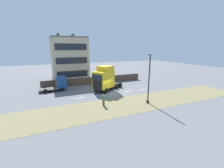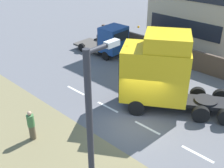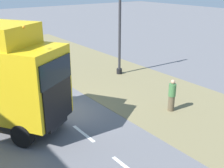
% 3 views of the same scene
% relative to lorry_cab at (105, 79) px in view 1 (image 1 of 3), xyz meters
% --- Properties ---
extents(ground_plane, '(120.00, 120.00, 0.00)m').
position_rel_lorry_cab_xyz_m(ground_plane, '(-2.22, -0.25, -2.49)').
color(ground_plane, slate).
rests_on(ground_plane, ground).
extents(grass_verge, '(7.00, 44.00, 0.01)m').
position_rel_lorry_cab_xyz_m(grass_verge, '(-8.22, -0.25, -2.48)').
color(grass_verge, olive).
rests_on(grass_verge, ground).
extents(lane_markings, '(0.16, 14.60, 0.00)m').
position_rel_lorry_cab_xyz_m(lane_markings, '(-2.22, -0.95, -2.49)').
color(lane_markings, white).
rests_on(lane_markings, ground).
extents(boundary_wall, '(0.25, 24.00, 1.66)m').
position_rel_lorry_cab_xyz_m(boundary_wall, '(6.78, -0.25, -1.66)').
color(boundary_wall, '#4C3D33').
rests_on(boundary_wall, ground).
extents(building_block, '(11.56, 8.71, 12.16)m').
position_rel_lorry_cab_xyz_m(building_block, '(16.07, 4.39, 3.05)').
color(building_block, '#C1B293').
rests_on(building_block, ground).
extents(lorry_cab, '(5.88, 7.20, 5.09)m').
position_rel_lorry_cab_xyz_m(lorry_cab, '(0.00, 0.00, 0.00)').
color(lorry_cab, black).
rests_on(lorry_cab, ground).
extents(flatbed_truck, '(2.40, 5.20, 2.78)m').
position_rel_lorry_cab_xyz_m(flatbed_truck, '(4.18, 8.19, -1.03)').
color(flatbed_truck, navy).
rests_on(flatbed_truck, ground).
extents(parked_car, '(2.25, 4.48, 1.95)m').
position_rel_lorry_cab_xyz_m(parked_car, '(8.55, -4.01, -1.53)').
color(parked_car, maroon).
rests_on(parked_car, ground).
extents(lamp_post, '(1.33, 0.41, 7.49)m').
position_rel_lorry_cab_xyz_m(lamp_post, '(-8.94, -3.69, 0.89)').
color(lamp_post, black).
rests_on(lamp_post, ground).
extents(pedestrian, '(0.39, 0.39, 1.78)m').
position_rel_lorry_cab_xyz_m(pedestrian, '(-7.30, 3.00, -1.61)').
color(pedestrian, brown).
rests_on(pedestrian, ground).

